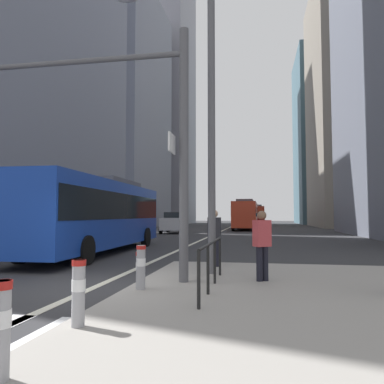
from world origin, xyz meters
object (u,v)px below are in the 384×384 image
street_lamp_post (211,82)px  bollard_back (140,268)px  bollard_right (141,265)px  traffic_signal_gantry (108,117)px  bollard_front (0,325)px  city_bus_red_receding (246,214)px  bollard_left (79,289)px  pedestrian_waiting (262,242)px  car_receding_near (258,220)px  city_bus_blue_oncoming (97,212)px  car_oncoming_mid (174,223)px  pedestrian_walking (214,235)px  city_bus_red_distant (256,214)px

street_lamp_post → bollard_back: bearing=-118.4°
bollard_right → traffic_signal_gantry: bearing=139.8°
traffic_signal_gantry → bollard_front: 6.44m
traffic_signal_gantry → city_bus_red_receding: bearing=86.4°
street_lamp_post → bollard_right: size_ratio=8.83×
street_lamp_post → bollard_left: bearing=-104.3°
bollard_front → pedestrian_waiting: pedestrian_waiting is taller
car_receding_near → bollard_front: (-2.41, -50.33, -0.33)m
bollard_front → bollard_left: 1.70m
bollard_front → bollard_left: size_ratio=1.01×
city_bus_blue_oncoming → car_receding_near: size_ratio=2.71×
bollard_back → traffic_signal_gantry: bearing=140.7°
city_bus_red_receding → car_oncoming_mid: size_ratio=2.82×
street_lamp_post → pedestrian_walking: street_lamp_post is taller
city_bus_red_distant → car_receding_near: size_ratio=2.61×
city_bus_blue_oncoming → bollard_front: size_ratio=12.78×
city_bus_blue_oncoming → bollard_right: size_ratio=13.00×
city_bus_blue_oncoming → city_bus_red_receding: 28.58m
city_bus_red_receding → street_lamp_post: bearing=-89.7°
city_bus_red_distant → pedestrian_waiting: (0.37, -56.93, -0.78)m
car_oncoming_mid → pedestrian_walking: car_oncoming_mid is taller
city_bus_red_receding → traffic_signal_gantry: (-2.21, -35.06, 2.25)m
city_bus_red_distant → bollard_left: bearing=-92.1°
bollard_right → bollard_left: bearing=-91.4°
car_receding_near → bollard_front: 50.39m
bollard_front → bollard_back: size_ratio=1.20×
city_bus_red_distant → pedestrian_waiting: city_bus_red_distant is taller
traffic_signal_gantry → street_lamp_post: bearing=29.1°
traffic_signal_gantry → pedestrian_walking: bearing=49.3°
city_bus_red_receding → street_lamp_post: street_lamp_post is taller
city_bus_red_distant → street_lamp_post: size_ratio=1.42×
car_receding_near → bollard_left: (-2.49, -48.64, -0.33)m
traffic_signal_gantry → pedestrian_waiting: bearing=6.8°
bollard_left → street_lamp_post: bearing=75.7°
bollard_left → bollard_right: bearing=88.6°
city_bus_blue_oncoming → street_lamp_post: street_lamp_post is taller
city_bus_blue_oncoming → traffic_signal_gantry: bearing=-63.9°
traffic_signal_gantry → pedestrian_walking: size_ratio=3.55×
traffic_signal_gantry → bollard_back: traffic_signal_gantry is taller
street_lamp_post → bollard_left: 6.88m
street_lamp_post → bollard_back: size_ratio=10.40×
bollard_left → pedestrian_walking: bearing=79.5°
bollard_right → bollard_back: size_ratio=1.18×
bollard_right → bollard_back: bearing=119.9°
city_bus_red_receding → car_oncoming_mid: 11.65m
city_bus_red_receding → bollard_front: city_bus_red_receding is taller
car_oncoming_mid → pedestrian_waiting: (7.77, -24.86, 0.07)m
bollard_right → city_bus_red_receding: bearing=88.4°
bollard_front → bollard_right: 4.30m
city_bus_red_receding → bollard_right: size_ratio=12.49×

